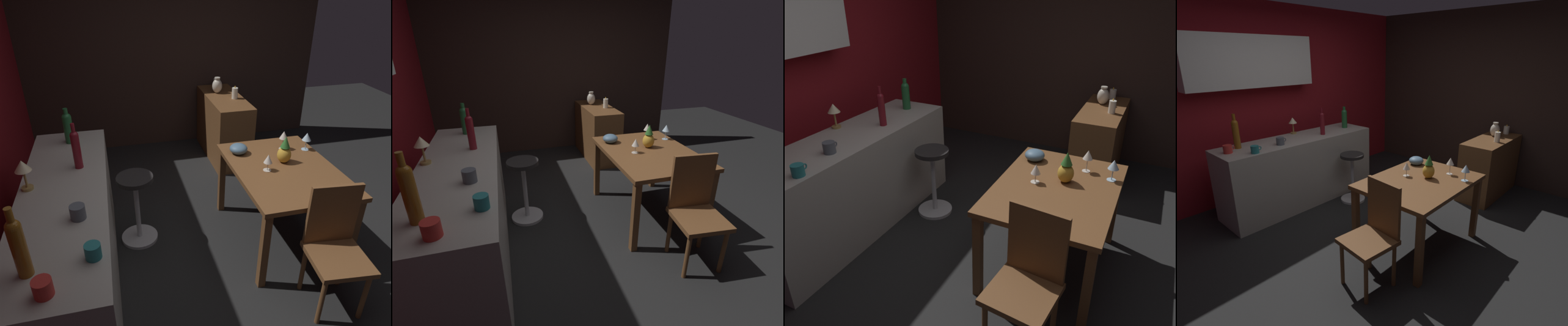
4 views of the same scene
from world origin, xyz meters
TOP-DOWN VIEW (x-y plane):
  - ground_plane at (0.00, 0.00)m, footprint 9.00×9.00m
  - wall_kitchen_back at (-0.06, 2.08)m, footprint 5.20×0.33m
  - wall_side_right at (2.55, 0.30)m, footprint 0.10×4.40m
  - dining_table at (0.15, -0.40)m, footprint 1.18×0.87m
  - kitchen_counter at (-0.05, 1.39)m, footprint 2.10×0.60m
  - sideboard_cabinet at (1.91, -0.41)m, footprint 1.10×0.44m
  - chair_near_window at (-0.60, -0.45)m, footprint 0.44×0.44m
  - bar_stool at (0.42, 0.87)m, footprint 0.34×0.34m
  - wine_glass_left at (0.50, -0.54)m, footprint 0.08×0.08m
  - wine_glass_right at (0.15, -0.23)m, footprint 0.07×0.07m
  - wine_glass_center at (0.43, -0.74)m, footprint 0.08×0.08m
  - pineapple_centerpiece at (0.25, -0.43)m, footprint 0.12×0.12m
  - fruit_bowl at (0.51, -0.10)m, footprint 0.17×0.17m
  - wine_bottle_ruby at (0.28, 1.29)m, footprint 0.06×0.06m
  - wine_bottle_amber at (-0.80, 1.51)m, footprint 0.08×0.08m
  - wine_bottle_green at (0.77, 1.38)m, footprint 0.08×0.08m
  - cup_slate at (-0.39, 1.27)m, footprint 0.13×0.09m
  - cup_red at (-0.96, 1.40)m, footprint 0.13×0.09m
  - cup_teal at (-0.76, 1.18)m, footprint 0.12×0.09m
  - counter_lamp at (0.04, 1.63)m, footprint 0.11×0.11m
  - pillar_candle_tall at (1.80, -0.51)m, footprint 0.07×0.07m
  - pillar_candle_short at (2.35, -0.44)m, footprint 0.08×0.08m
  - vase_ceramic_ivory at (2.08, -0.37)m, footprint 0.13×0.13m

SIDE VIEW (x-z plane):
  - ground_plane at x=0.00m, z-range 0.00..0.00m
  - bar_stool at x=0.42m, z-range 0.02..0.70m
  - sideboard_cabinet at x=1.91m, z-range 0.00..0.82m
  - kitchen_counter at x=-0.05m, z-range 0.00..0.90m
  - chair_near_window at x=-0.60m, z-range 0.03..0.97m
  - dining_table at x=0.15m, z-range 0.28..1.02m
  - fruit_bowl at x=0.51m, z-range 0.74..0.83m
  - pineapple_centerpiece at x=0.25m, z-range 0.72..0.97m
  - wine_glass_right at x=0.15m, z-range 0.77..0.92m
  - wine_glass_center at x=0.43m, z-range 0.78..0.95m
  - pillar_candle_short at x=2.35m, z-range 0.81..0.95m
  - wine_glass_left at x=0.50m, z-range 0.79..0.97m
  - pillar_candle_tall at x=1.80m, z-range 0.81..0.97m
  - vase_ceramic_ivory at x=2.08m, z-range 0.81..1.02m
  - cup_teal at x=-0.76m, z-range 0.90..0.99m
  - cup_red at x=-0.96m, z-range 0.90..0.99m
  - cup_slate at x=-0.39m, z-range 0.90..0.99m
  - wine_bottle_green at x=0.77m, z-range 0.89..1.21m
  - counter_lamp at x=0.04m, z-range 0.95..1.18m
  - wine_bottle_ruby at x=0.28m, z-range 0.89..1.25m
  - wine_bottle_amber at x=-0.80m, z-range 0.89..1.29m
  - wall_side_right at x=2.55m, z-range 0.00..2.60m
  - wall_kitchen_back at x=-0.06m, z-range 0.11..2.71m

